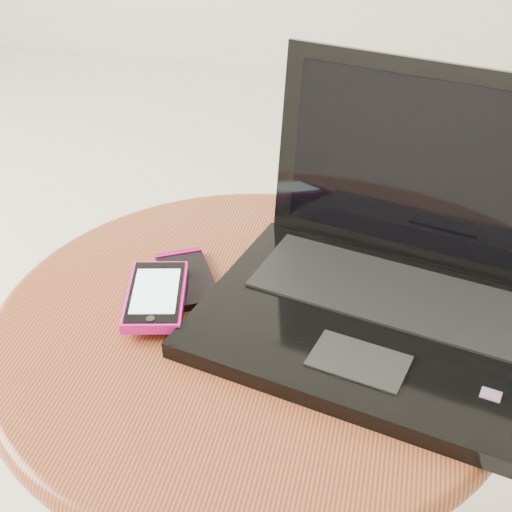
# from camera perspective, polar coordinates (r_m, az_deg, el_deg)

# --- Properties ---
(table) EXTENTS (0.56, 0.56, 0.45)m
(table) POSITION_cam_1_polar(r_m,az_deg,el_deg) (0.84, -0.24, -9.98)
(table) COLOR #56341C
(table) RESTS_ON ground
(laptop) EXTENTS (0.42, 0.36, 0.24)m
(laptop) POSITION_cam_1_polar(r_m,az_deg,el_deg) (0.78, 10.81, -1.86)
(laptop) COLOR black
(laptop) RESTS_ON table
(phone_black) EXTENTS (0.10, 0.12, 0.01)m
(phone_black) POSITION_cam_1_polar(r_m,az_deg,el_deg) (0.83, -5.37, -1.77)
(phone_black) COLOR black
(phone_black) RESTS_ON table
(phone_pink) EXTENTS (0.09, 0.12, 0.01)m
(phone_pink) POSITION_cam_1_polar(r_m,az_deg,el_deg) (0.79, -7.79, -3.06)
(phone_pink) COLOR #E11592
(phone_pink) RESTS_ON phone_black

